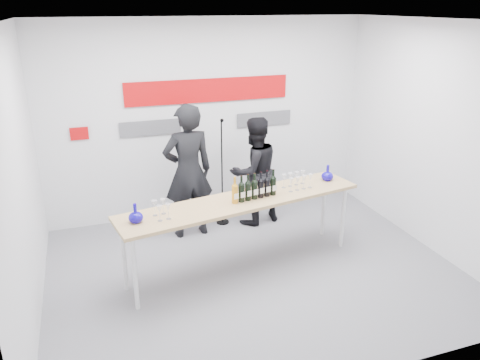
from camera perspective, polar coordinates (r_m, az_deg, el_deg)
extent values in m
plane|color=slate|center=(6.03, 1.67, -10.93)|extent=(5.00, 5.00, 0.00)
cube|color=silver|center=(7.23, -3.81, 7.38)|extent=(5.00, 0.04, 3.00)
cube|color=#BA070B|center=(7.12, -3.83, 10.85)|extent=(2.50, 0.02, 0.35)
cube|color=#59595E|center=(7.04, -10.85, 6.26)|extent=(0.90, 0.02, 0.22)
cube|color=#59595E|center=(7.50, 2.96, 7.48)|extent=(0.90, 0.02, 0.22)
cube|color=#BA070B|center=(6.98, -19.01, 5.37)|extent=(0.25, 0.02, 0.18)
cube|color=tan|center=(5.70, 0.33, -2.58)|extent=(3.17, 1.16, 0.04)
cylinder|color=silver|center=(5.25, -12.71, -11.06)|extent=(0.05, 0.05, 0.89)
cylinder|color=silver|center=(6.52, 12.44, -4.45)|extent=(0.05, 0.05, 0.89)
cylinder|color=silver|center=(5.60, -13.98, -9.03)|extent=(0.05, 0.05, 0.89)
cylinder|color=silver|center=(6.80, 10.16, -3.18)|extent=(0.05, 0.05, 0.89)
imported|color=black|center=(6.57, -6.34, 1.01)|extent=(0.73, 0.51, 1.93)
imported|color=black|center=(6.97, 1.74, 1.06)|extent=(0.92, 0.79, 1.64)
cylinder|color=black|center=(7.24, -2.12, -5.12)|extent=(0.19, 0.19, 0.02)
cylinder|color=black|center=(6.93, -2.21, 0.74)|extent=(0.02, 0.02, 1.59)
sphere|color=black|center=(6.67, -2.22, 7.27)|extent=(0.05, 0.05, 0.05)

